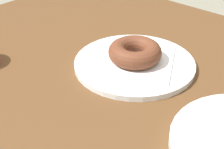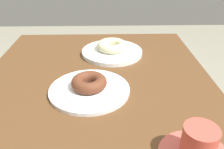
% 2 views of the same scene
% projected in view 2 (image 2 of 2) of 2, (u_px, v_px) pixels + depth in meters
% --- Properties ---
extents(table, '(0.98, 0.74, 0.74)m').
position_uv_depth(table, '(97.00, 111.00, 0.73)').
color(table, brown).
rests_on(table, ground_plane).
extents(plate_chocolate_ring, '(0.23, 0.23, 0.01)m').
position_uv_depth(plate_chocolate_ring, '(90.00, 90.00, 0.69)').
color(plate_chocolate_ring, white).
rests_on(plate_chocolate_ring, table).
extents(napkin_chocolate_ring, '(0.20, 0.20, 0.00)m').
position_uv_depth(napkin_chocolate_ring, '(89.00, 88.00, 0.68)').
color(napkin_chocolate_ring, white).
rests_on(napkin_chocolate_ring, plate_chocolate_ring).
extents(donut_chocolate_ring, '(0.10, 0.10, 0.03)m').
position_uv_depth(donut_chocolate_ring, '(89.00, 82.00, 0.67)').
color(donut_chocolate_ring, brown).
rests_on(donut_chocolate_ring, napkin_chocolate_ring).
extents(plate_sugar_ring, '(0.23, 0.23, 0.02)m').
position_uv_depth(plate_sugar_ring, '(112.00, 52.00, 0.92)').
color(plate_sugar_ring, white).
rests_on(plate_sugar_ring, table).
extents(napkin_sugar_ring, '(0.18, 0.18, 0.00)m').
position_uv_depth(napkin_sugar_ring, '(112.00, 50.00, 0.91)').
color(napkin_sugar_ring, white).
rests_on(napkin_sugar_ring, plate_sugar_ring).
extents(donut_sugar_ring, '(0.12, 0.12, 0.03)m').
position_uv_depth(donut_sugar_ring, '(112.00, 46.00, 0.91)').
color(donut_sugar_ring, beige).
rests_on(donut_sugar_ring, napkin_sugar_ring).
extents(coffee_cup, '(0.15, 0.15, 0.08)m').
position_uv_depth(coffee_cup, '(198.00, 147.00, 0.46)').
color(coffee_cup, '#C75548').
rests_on(coffee_cup, table).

